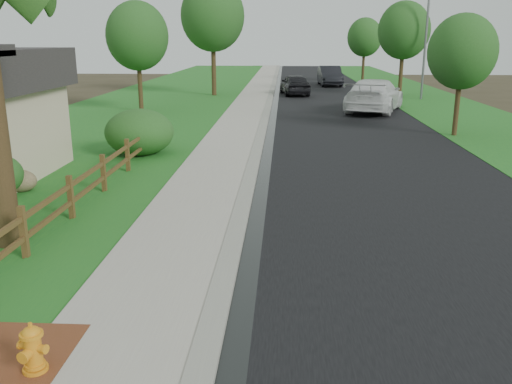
# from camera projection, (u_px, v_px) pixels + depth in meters

# --- Properties ---
(ground) EXTENTS (120.00, 120.00, 0.00)m
(ground) POSITION_uv_depth(u_px,v_px,m) (182.00, 341.00, 7.79)
(ground) COLOR #322D1B
(road) EXTENTS (8.00, 90.00, 0.02)m
(road) POSITION_uv_depth(u_px,v_px,m) (326.00, 95.00, 41.18)
(road) COLOR black
(road) RESTS_ON ground
(curb) EXTENTS (0.40, 90.00, 0.12)m
(curb) POSITION_uv_depth(u_px,v_px,m) (271.00, 94.00, 41.37)
(curb) COLOR gray
(curb) RESTS_ON ground
(wet_gutter) EXTENTS (0.50, 90.00, 0.00)m
(wet_gutter) POSITION_uv_depth(u_px,v_px,m) (276.00, 95.00, 41.37)
(wet_gutter) COLOR black
(wet_gutter) RESTS_ON road
(sidewalk) EXTENTS (2.20, 90.00, 0.10)m
(sidewalk) POSITION_uv_depth(u_px,v_px,m) (254.00, 94.00, 41.44)
(sidewalk) COLOR #9F978B
(sidewalk) RESTS_ON ground
(grass_strip) EXTENTS (1.60, 90.00, 0.06)m
(grass_strip) POSITION_uv_depth(u_px,v_px,m) (230.00, 95.00, 41.54)
(grass_strip) COLOR #1B6021
(grass_strip) RESTS_ON ground
(lawn_near) EXTENTS (9.00, 90.00, 0.04)m
(lawn_near) POSITION_uv_depth(u_px,v_px,m) (163.00, 94.00, 41.81)
(lawn_near) COLOR #1B6021
(lawn_near) RESTS_ON ground
(verge_far) EXTENTS (6.00, 90.00, 0.04)m
(verge_far) POSITION_uv_depth(u_px,v_px,m) (418.00, 96.00, 40.83)
(verge_far) COLOR #1B6021
(verge_far) RESTS_ON ground
(ranch_fence) EXTENTS (0.12, 16.92, 1.10)m
(ranch_fence) POSITION_uv_depth(u_px,v_px,m) (88.00, 182.00, 13.95)
(ranch_fence) COLOR #472F17
(ranch_fence) RESTS_ON ground
(fire_hydrant) EXTENTS (0.45, 0.37, 0.69)m
(fire_hydrant) POSITION_uv_depth(u_px,v_px,m) (33.00, 349.00, 6.83)
(fire_hydrant) COLOR orange
(fire_hydrant) RESTS_ON sidewalk
(white_suv) EXTENTS (4.66, 7.07, 1.90)m
(white_suv) POSITION_uv_depth(u_px,v_px,m) (375.00, 95.00, 31.79)
(white_suv) COLOR silver
(white_suv) RESTS_ON road
(dark_car_mid) EXTENTS (2.51, 4.89, 1.59)m
(dark_car_mid) POSITION_uv_depth(u_px,v_px,m) (295.00, 84.00, 41.22)
(dark_car_mid) COLOR black
(dark_car_mid) RESTS_ON road
(dark_car_far) EXTENTS (2.10, 5.37, 1.74)m
(dark_car_far) POSITION_uv_depth(u_px,v_px,m) (330.00, 76.00, 49.35)
(dark_car_far) COLOR black
(dark_car_far) RESTS_ON road
(streetlight) EXTENTS (1.83, 0.43, 7.92)m
(streetlight) POSITION_uv_depth(u_px,v_px,m) (424.00, 34.00, 37.15)
(streetlight) COLOR slate
(streetlight) RESTS_ON ground
(boulder) EXTENTS (0.98, 0.74, 0.65)m
(boulder) POSITION_uv_depth(u_px,v_px,m) (19.00, 181.00, 15.24)
(boulder) COLOR brown
(boulder) RESTS_ON ground
(shrub_d) EXTENTS (2.80, 2.80, 1.72)m
(shrub_d) POSITION_uv_depth(u_px,v_px,m) (139.00, 132.00, 19.94)
(shrub_d) COLOR #214C1B
(shrub_d) RESTS_ON ground
(tree_near_left) EXTENTS (3.54, 3.54, 6.27)m
(tree_near_left) POSITION_uv_depth(u_px,v_px,m) (137.00, 36.00, 30.79)
(tree_near_left) COLOR #322614
(tree_near_left) RESTS_ON ground
(tree_near_right) EXTENTS (2.92, 2.92, 5.25)m
(tree_near_right) POSITION_uv_depth(u_px,v_px,m) (462.00, 52.00, 23.12)
(tree_near_right) COLOR #322614
(tree_near_right) RESTS_ON ground
(tree_mid_left) EXTENTS (4.66, 4.66, 8.33)m
(tree_mid_left) POSITION_uv_depth(u_px,v_px,m) (213.00, 16.00, 39.46)
(tree_mid_left) COLOR #322614
(tree_mid_left) RESTS_ON ground
(tree_mid_right) EXTENTS (3.76, 3.76, 6.82)m
(tree_mid_right) POSITION_uv_depth(u_px,v_px,m) (404.00, 30.00, 39.20)
(tree_mid_right) COLOR #322614
(tree_mid_right) RESTS_ON ground
(tree_far_right) EXTENTS (3.31, 3.31, 6.11)m
(tree_far_right) POSITION_uv_depth(u_px,v_px,m) (365.00, 37.00, 51.67)
(tree_far_right) COLOR #322614
(tree_far_right) RESTS_ON ground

